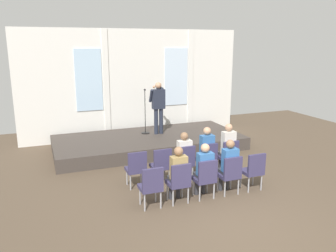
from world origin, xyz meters
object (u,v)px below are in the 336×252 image
audience_r0_c2 (184,153)px  chair_r1_c1 (179,180)px  chair_r0_c2 (185,161)px  audience_r1_c1 (178,171)px  chair_r0_c1 (161,164)px  chair_r0_c3 (207,158)px  chair_r1_c4 (254,169)px  chair_r1_c0 (151,185)px  audience_r0_c4 (227,146)px  audience_r1_c3 (229,164)px  audience_r0_c3 (206,149)px  chair_r1_c2 (205,176)px  audience_r1_c2 (204,167)px  mic_stand (145,124)px  chair_r1_c3 (230,173)px  chair_r0_c0 (136,167)px  speaker (158,104)px  chair_r0_c4 (229,155)px

audience_r0_c2 → chair_r1_c1: 1.40m
chair_r0_c2 → audience_r1_c1: 1.26m
chair_r0_c1 → chair_r1_c1: size_ratio=1.00×
chair_r0_c3 → chair_r1_c4: size_ratio=1.00×
chair_r0_c1 → chair_r1_c0: (-0.64, -1.15, 0.00)m
audience_r0_c4 → audience_r1_c3: audience_r0_c4 is taller
audience_r0_c2 → audience_r0_c3: audience_r0_c3 is taller
audience_r0_c3 → chair_r1_c4: bearing=-62.3°
chair_r1_c0 → chair_r1_c4: size_ratio=1.00×
audience_r0_c4 → audience_r1_c3: bearing=-119.4°
chair_r0_c1 → chair_r1_c2: 1.31m
audience_r1_c1 → audience_r1_c2: (0.64, -0.00, 0.00)m
chair_r0_c1 → chair_r1_c1: same height
audience_r0_c2 → audience_r1_c2: bearing=-90.0°
audience_r0_c4 → chair_r0_c2: bearing=-176.5°
chair_r0_c2 → chair_r1_c1: bearing=-119.3°
audience_r1_c1 → chair_r1_c4: 1.94m
chair_r1_c1 → audience_r1_c3: 1.30m
mic_stand → audience_r1_c3: bearing=-82.1°
chair_r0_c2 → chair_r1_c3: bearing=-60.7°
chair_r0_c0 → audience_r0_c3: audience_r0_c3 is taller
chair_r0_c0 → audience_r1_c3: size_ratio=0.71×
audience_r0_c2 → chair_r0_c3: audience_r0_c2 is taller
chair_r0_c2 → audience_r0_c3: 0.68m
audience_r0_c2 → chair_r1_c4: size_ratio=1.35×
chair_r0_c3 → chair_r1_c0: same height
chair_r1_c0 → chair_r1_c3: 1.93m
chair_r0_c1 → audience_r0_c2: 0.67m
audience_r0_c4 → chair_r1_c4: 1.25m
chair_r0_c3 → chair_r1_c2: same height
chair_r0_c1 → chair_r1_c2: size_ratio=1.00×
speaker → audience_r0_c3: size_ratio=1.32×
audience_r1_c2 → chair_r1_c1: bearing=-172.7°
audience_r0_c4 → speaker: bearing=105.2°
mic_stand → audience_r0_c4: 3.57m
audience_r1_c2 → chair_r0_c0: bearing=140.4°
speaker → chair_r1_c0: (-1.72, -4.37, -0.91)m
speaker → mic_stand: 0.84m
chair_r1_c1 → speaker: bearing=76.2°
chair_r0_c4 → audience_r0_c4: 0.24m
audience_r0_c4 → chair_r1_c4: (0.00, -1.22, -0.23)m
audience_r1_c1 → chair_r1_c3: 1.30m
chair_r0_c0 → chair_r1_c3: bearing=-30.7°
chair_r0_c2 → chair_r0_c3: same height
chair_r0_c1 → chair_r0_c2: bearing=0.0°
chair_r0_c1 → chair_r1_c1: bearing=-90.0°
chair_r1_c1 → audience_r1_c2: size_ratio=0.73×
speaker → chair_r0_c0: speaker is taller
chair_r0_c2 → audience_r0_c2: size_ratio=0.74×
speaker → mic_stand: size_ratio=1.15×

